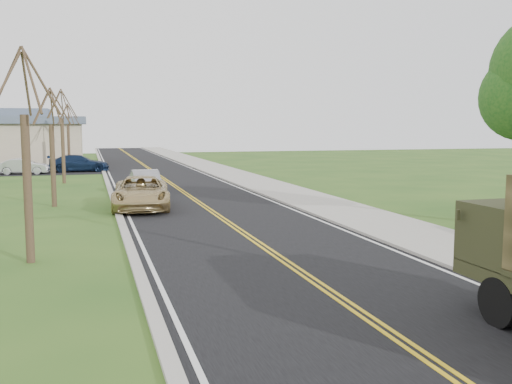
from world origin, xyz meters
name	(u,v)px	position (x,y,z in m)	size (l,w,h in m)	color
ground	(457,380)	(0.00, 0.00, 0.00)	(160.00, 160.00, 0.00)	#2A4F1A
road	(157,174)	(0.00, 40.00, 0.01)	(8.00, 120.00, 0.01)	black
curb_right	(206,172)	(4.15, 40.00, 0.06)	(0.30, 120.00, 0.12)	#9E998E
sidewalk_right	(227,172)	(5.90, 40.00, 0.05)	(3.20, 120.00, 0.10)	#9E998E
curb_left	(105,175)	(-4.15, 40.00, 0.05)	(0.30, 120.00, 0.10)	#9E998E
bare_tree_a	(27,171)	(-7.00, 10.00, 2.63)	(1.93, 2.26, 6.08)	#38281C
bare_tree_b	(52,156)	(-7.00, 22.00, 2.48)	(1.83, 2.14, 5.73)	#38281C
bare_tree_c	(63,143)	(-7.00, 34.00, 2.78)	(2.04, 2.39, 6.42)	#38281C
bare_tree_d	(69,142)	(-7.00, 46.00, 2.55)	(1.88, 2.20, 5.91)	#38281C
suv_champagne	(141,193)	(-3.00, 19.98, 0.77)	(2.56, 5.54, 1.54)	tan
sedan_silver	(146,182)	(-2.23, 25.76, 0.70)	(1.48, 4.24, 1.40)	#A5A4A9
lot_car_silver	(24,166)	(-10.47, 42.84, 0.65)	(1.37, 3.94, 1.30)	#B6B6BB
lot_car_navy	(79,163)	(-6.17, 44.26, 0.73)	(2.05, 5.05, 1.47)	#0F1D39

